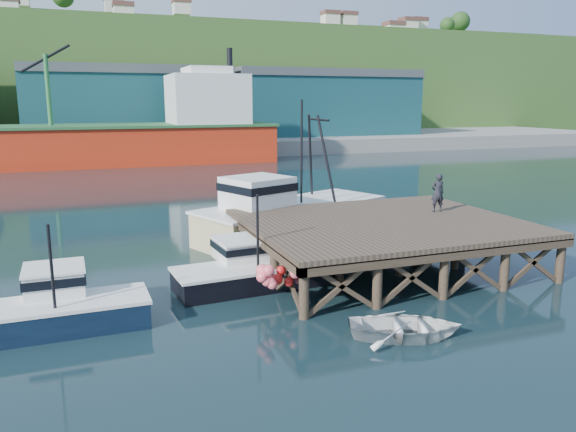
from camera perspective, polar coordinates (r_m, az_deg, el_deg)
name	(u,v)px	position (r m, az deg, el deg)	size (l,w,h in m)	color
ground	(267,278)	(23.99, -2.14, -6.36)	(300.00, 300.00, 0.00)	black
wharf	(385,225)	(25.50, 9.79, -0.91)	(12.00, 10.00, 2.62)	brown
far_quay	(128,142)	(92.19, -15.96, 7.22)	(160.00, 40.00, 2.00)	gray
warehouse_mid	(129,107)	(86.99, -15.90, 10.62)	(28.00, 16.00, 9.00)	#17454E
warehouse_right	(317,106)	(94.29, 2.93, 11.08)	(30.00, 16.00, 9.00)	#17454E
cargo_ship	(67,137)	(69.83, -21.58, 7.48)	(55.50, 10.00, 13.75)	red
hillside	(113,82)	(121.95, -17.39, 12.82)	(220.00, 50.00, 22.00)	#2D511E
boat_navy	(56,306)	(20.31, -22.50, -8.45)	(5.95, 3.19, 3.69)	#0D1C31
boat_black	(250,268)	(22.97, -3.87, -5.33)	(6.47, 5.42, 3.90)	black
trawler	(288,210)	(30.64, 0.05, 0.60)	(11.83, 7.88, 7.47)	#D4C789
dinghy	(405,327)	(18.53, 11.82, -10.94)	(2.55, 3.57, 0.74)	white
dockworker	(438,193)	(28.02, 14.96, 2.30)	(0.67, 0.44, 1.85)	black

